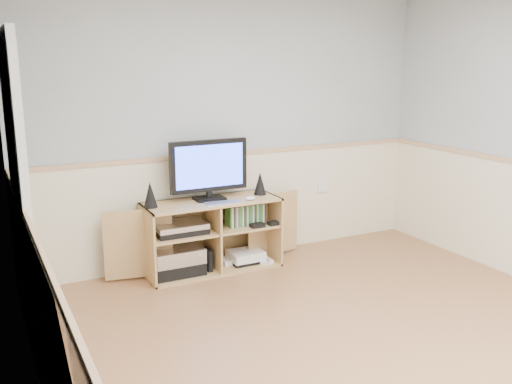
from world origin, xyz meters
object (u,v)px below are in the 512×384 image
keyboard (223,203)px  game_consoles (244,257)px  media_cabinet (210,233)px  monitor (209,168)px

keyboard → game_consoles: keyboard is taller
keyboard → game_consoles: 0.65m
media_cabinet → keyboard: keyboard is taller
monitor → game_consoles: size_ratio=1.62×
monitor → game_consoles: 0.93m
media_cabinet → monitor: monitor is taller
game_consoles → monitor: bearing=169.1°
media_cabinet → keyboard: size_ratio=6.18×
keyboard → game_consoles: size_ratio=0.69×
media_cabinet → keyboard: bearing=-74.9°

